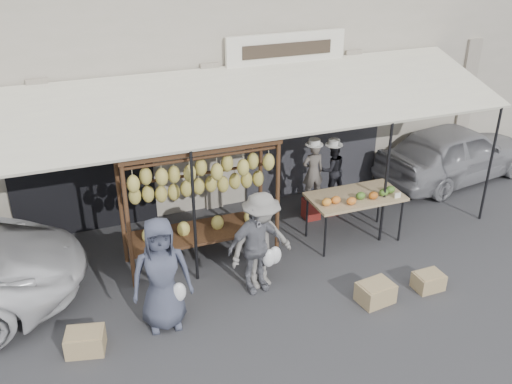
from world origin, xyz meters
TOP-DOWN VIEW (x-y plane):
  - ground_plane at (0.00, 0.00)m, footprint 90.00×90.00m
  - shophouse at (-0.00, 6.50)m, footprint 24.00×6.15m
  - awning at (0.01, 2.28)m, footprint 10.00×2.35m
  - banana_rack at (-0.77, 1.64)m, footprint 2.60×0.90m
  - produce_table at (2.05, 1.34)m, footprint 1.70×0.90m
  - vendor_left at (1.67, 2.36)m, footprint 0.44×0.30m
  - vendor_right at (2.11, 2.41)m, footprint 0.54×0.42m
  - customer_left at (-1.75, 0.21)m, footprint 0.91×0.63m
  - customer_mid at (-0.19, 0.58)m, footprint 0.94×0.46m
  - customer_right at (-0.07, 0.62)m, footprint 1.17×0.80m
  - stool_left at (1.67, 2.36)m, footprint 0.30×0.30m
  - stool_right at (2.11, 2.41)m, footprint 0.32×0.32m
  - crate_near_a at (1.45, -0.42)m, footprint 0.59×0.47m
  - crate_near_b at (2.43, -0.43)m, footprint 0.46×0.36m
  - crate_far at (-2.91, 0.03)m, footprint 0.60×0.50m
  - sedan at (5.47, 2.90)m, footprint 4.02×2.14m

SIDE VIEW (x-z plane):
  - ground_plane at x=0.00m, z-range 0.00..0.00m
  - crate_near_b at x=2.43m, z-range 0.00..0.27m
  - crate_far at x=-2.91m, z-range 0.00..0.31m
  - crate_near_a at x=1.45m, z-range 0.00..0.32m
  - stool_right at x=2.11m, z-range 0.00..0.41m
  - stool_left at x=1.67m, z-range 0.00..0.42m
  - sedan at x=5.47m, z-range 0.00..1.30m
  - customer_mid at x=-0.19m, z-range 0.00..1.56m
  - customer_right at x=-0.07m, z-range 0.00..1.67m
  - produce_table at x=2.05m, z-range 0.35..1.39m
  - customer_left at x=-1.75m, z-range 0.00..1.77m
  - vendor_right at x=2.11m, z-range 0.41..1.51m
  - vendor_left at x=1.67m, z-range 0.42..1.60m
  - banana_rack at x=-0.77m, z-range 0.45..2.69m
  - awning at x=0.01m, z-range 1.12..4.03m
  - shophouse at x=0.00m, z-range 0.00..7.30m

